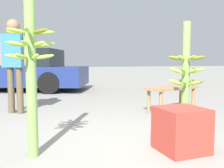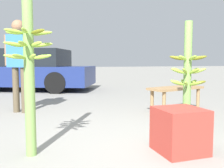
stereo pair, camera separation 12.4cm
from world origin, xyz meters
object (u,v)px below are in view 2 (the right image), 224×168
banana_stalk_left (29,60)px  parked_car (23,70)px  produce_crate (180,130)px  vendor_person (19,58)px  banana_stalk_center (187,75)px  market_bench (176,91)px

banana_stalk_left → parked_car: bearing=91.9°
banana_stalk_left → produce_crate: 1.60m
vendor_person → banana_stalk_left: bearing=-47.8°
banana_stalk_center → parked_car: size_ratio=0.29×
banana_stalk_center → vendor_person: size_ratio=0.87×
market_bench → parked_car: (-2.64, 4.59, 0.25)m
vendor_person → market_bench: 2.81m
vendor_person → produce_crate: bearing=-20.8°
market_bench → produce_crate: size_ratio=2.57×
banana_stalk_center → market_bench: bearing=63.9°
banana_stalk_left → vendor_person: bearing=94.4°
banana_stalk_left → parked_car: banana_stalk_left is taller
banana_stalk_left → market_bench: 2.85m
vendor_person → produce_crate: 3.09m
banana_stalk_left → produce_crate: (1.39, -0.37, -0.69)m
banana_stalk_center → parked_car: bearing=110.4°
banana_stalk_center → market_bench: size_ratio=1.25×
market_bench → produce_crate: 2.02m
parked_car → produce_crate: bearing=-141.6°
banana_stalk_left → vendor_person: size_ratio=1.08×
parked_car → produce_crate: size_ratio=10.89×
parked_car → banana_stalk_left: bearing=-153.9°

